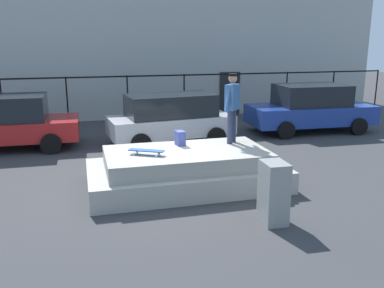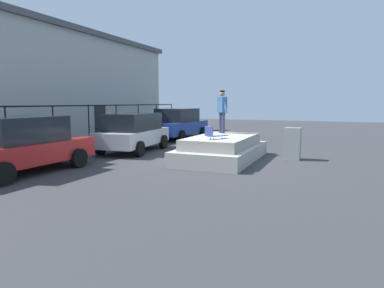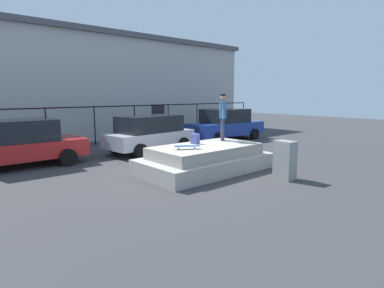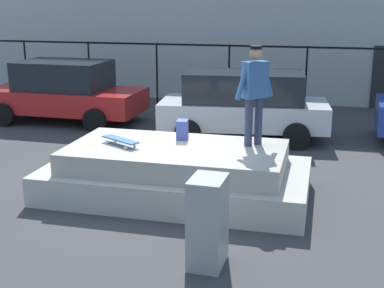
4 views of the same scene
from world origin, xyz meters
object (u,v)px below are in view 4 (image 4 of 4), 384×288
object	(u,v)px
skateboarder	(255,89)
utility_box	(208,222)
skateboard	(120,140)
car_red_sedan_near	(65,91)
backpack	(182,130)
car_silver_hatchback_mid	(244,103)

from	to	relation	value
skateboarder	utility_box	xyz separation A→B (m)	(-0.19, -2.88, -1.31)
skateboard	car_red_sedan_near	xyz separation A→B (m)	(-3.72, 5.12, -0.12)
backpack	car_red_sedan_near	xyz separation A→B (m)	(-4.68, 4.43, -0.20)
car_red_sedan_near	utility_box	xyz separation A→B (m)	(5.82, -7.39, -0.27)
car_silver_hatchback_mid	utility_box	distance (m)	6.76
backpack	utility_box	xyz separation A→B (m)	(1.14, -2.96, -0.47)
skateboard	car_silver_hatchback_mid	distance (m)	4.71
skateboarder	car_red_sedan_near	size ratio (longest dim) A/B	0.39
skateboarder	car_silver_hatchback_mid	bearing A→B (deg)	101.15
skateboarder	backpack	bearing A→B (deg)	176.47
skateboard	car_silver_hatchback_mid	world-z (taller)	car_silver_hatchback_mid
utility_box	backpack	bearing A→B (deg)	113.17
skateboarder	car_silver_hatchback_mid	distance (m)	4.05
car_silver_hatchback_mid	backpack	bearing A→B (deg)	-98.65
car_silver_hatchback_mid	skateboard	bearing A→B (deg)	-108.98
car_silver_hatchback_mid	car_red_sedan_near	bearing A→B (deg)	172.78
car_red_sedan_near	skateboarder	bearing A→B (deg)	-36.89
skateboard	car_red_sedan_near	world-z (taller)	car_red_sedan_near
skateboarder	skateboard	distance (m)	2.54
skateboarder	skateboard	xyz separation A→B (m)	(-2.29, -0.60, -0.92)
skateboarder	skateboard	world-z (taller)	skateboarder
utility_box	car_red_sedan_near	bearing A→B (deg)	130.32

